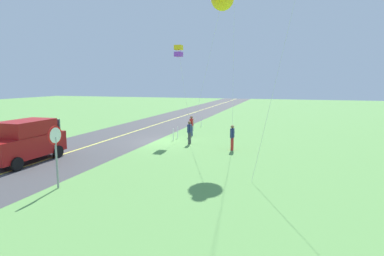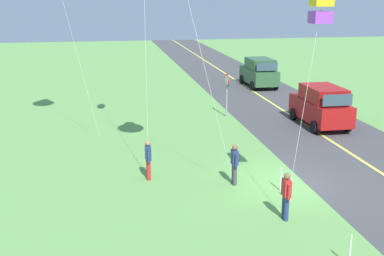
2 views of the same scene
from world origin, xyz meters
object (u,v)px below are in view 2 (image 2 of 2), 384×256
Objects in this scene: person_adult_companion at (286,195)px; kite_blue_mid at (321,9)px; person_adult_near at (235,163)px; car_suv_foreground at (321,105)px; person_child_watcher at (148,159)px; car_parked_east_far at (259,72)px; stop_sign at (227,87)px.

person_adult_companion is 5.83m from kite_blue_mid.
person_adult_near is at bearing 43.95° from person_adult_companion.
kite_blue_mid is at bearing 137.22° from person_adult_near.
person_adult_companion is at bearing 149.82° from car_suv_foreground.
person_child_watcher is 0.23× the size of kite_blue_mid.
person_adult_near is at bearing 32.33° from kite_blue_mid.
car_suv_foreground reaches higher than person_adult_companion.
person_adult_near is (-19.05, 7.24, -0.29)m from car_parked_east_far.
car_suv_foreground is 1.00× the size of car_parked_east_far.
kite_blue_mid is (-10.10, 5.18, 5.46)m from car_suv_foreground.
person_adult_near is 6.62m from kite_blue_mid.
car_parked_east_far is 0.62× the size of kite_blue_mid.
person_adult_near is 1.00× the size of person_adult_companion.
car_suv_foreground reaches higher than person_child_watcher.
car_suv_foreground is at bearing 178.50° from car_parked_east_far.
car_suv_foreground is 11.73m from car_parked_east_far.
kite_blue_mid reaches higher than person_adult_companion.
car_suv_foreground is at bearing -122.74° from stop_sign.
person_child_watcher is at bearing -4.40° from person_adult_near.
person_adult_near is at bearing -114.17° from person_child_watcher.
stop_sign reaches higher than person_adult_companion.
car_parked_east_far is at bearing -35.03° from person_child_watcher.
car_parked_east_far is 2.75× the size of person_adult_near.
person_child_watcher is (-17.94, 10.42, -0.29)m from car_parked_east_far.
car_parked_east_far is 10.07m from stop_sign.
car_parked_east_far is at bearing 12.95° from person_adult_companion.
car_suv_foreground is 0.62× the size of kite_blue_mid.
car_suv_foreground is 1.72× the size of stop_sign.
kite_blue_mid is at bearing 177.43° from stop_sign.
person_adult_companion is at bearing 112.57° from kite_blue_mid.
person_adult_companion is (-13.43, 1.50, -0.94)m from stop_sign.
car_suv_foreground is at bearing -118.53° from person_adult_near.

